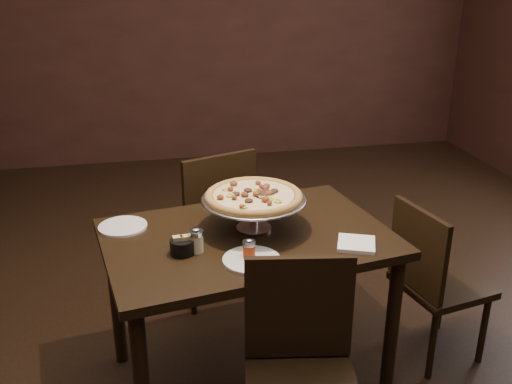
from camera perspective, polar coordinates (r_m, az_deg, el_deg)
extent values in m
cube|color=black|center=(2.94, -0.74, -18.33)|extent=(6.00, 7.00, 0.02)
cube|color=black|center=(5.75, -7.93, 16.81)|extent=(6.00, 0.02, 2.80)
cube|color=black|center=(2.53, -0.88, -4.67)|extent=(1.35, 1.01, 0.04)
cylinder|color=black|center=(2.69, 13.42, -13.19)|extent=(0.06, 0.06, 0.73)
cylinder|color=black|center=(2.91, -13.81, -10.23)|extent=(0.06, 0.06, 0.73)
cylinder|color=black|center=(3.20, 6.45, -6.64)|extent=(0.06, 0.06, 0.73)
cylinder|color=#B8B8BF|center=(2.57, -0.23, -3.60)|extent=(0.16, 0.16, 0.01)
cylinder|color=#B8B8BF|center=(2.54, -0.23, -2.23)|extent=(0.03, 0.03, 0.13)
cylinder|color=#B8B8BF|center=(2.52, -0.23, -0.86)|extent=(0.11, 0.11, 0.01)
cylinder|color=#AEAEB4|center=(2.51, -0.23, -0.72)|extent=(0.45, 0.45, 0.01)
torus|color=#AEAEB4|center=(2.51, -0.23, -0.69)|extent=(0.47, 0.47, 0.01)
cylinder|color=olive|center=(2.51, -0.23, -0.50)|extent=(0.42, 0.42, 0.01)
torus|color=olive|center=(2.51, -0.23, -0.41)|extent=(0.43, 0.43, 0.04)
cylinder|color=#E9C180|center=(2.51, -0.23, -0.29)|extent=(0.36, 0.36, 0.01)
cylinder|color=beige|center=(2.37, -5.99, -5.12)|extent=(0.06, 0.06, 0.08)
cylinder|color=#B8B8BF|center=(2.35, -6.04, -4.08)|extent=(0.06, 0.06, 0.02)
ellipsoid|color=#B8B8BF|center=(2.34, -6.05, -3.73)|extent=(0.03, 0.03, 0.01)
cylinder|color=maroon|center=(2.30, -0.69, -6.03)|extent=(0.05, 0.05, 0.07)
cylinder|color=#B8B8BF|center=(2.28, -0.70, -5.13)|extent=(0.05, 0.05, 0.02)
ellipsoid|color=#B8B8BF|center=(2.28, -0.70, -4.83)|extent=(0.03, 0.03, 0.01)
cylinder|color=black|center=(2.37, -7.38, -5.43)|extent=(0.10, 0.10, 0.06)
cube|color=tan|center=(2.36, -7.81, -5.16)|extent=(0.04, 0.03, 0.07)
cube|color=tan|center=(2.36, -7.06, -5.10)|extent=(0.04, 0.03, 0.07)
cube|color=white|center=(2.46, 10.01, -5.13)|extent=(0.20, 0.20, 0.02)
cylinder|color=white|center=(2.65, -13.18, -3.37)|extent=(0.22, 0.22, 0.01)
cylinder|color=white|center=(2.30, -0.44, -6.80)|extent=(0.23, 0.23, 0.01)
cone|color=#B8B8BF|center=(2.42, 0.44, -1.47)|extent=(0.17, 0.17, 0.00)
cylinder|color=black|center=(2.42, 0.44, -1.40)|extent=(0.10, 0.11, 0.02)
cube|color=black|center=(3.39, -5.06, -3.33)|extent=(0.56, 0.56, 0.04)
cube|color=black|center=(3.12, -3.59, -0.33)|extent=(0.42, 0.17, 0.46)
cylinder|color=black|center=(3.70, -3.71, -5.02)|extent=(0.04, 0.04, 0.43)
cylinder|color=black|center=(3.57, -8.77, -6.30)|extent=(0.04, 0.04, 0.43)
cylinder|color=black|center=(3.43, -0.92, -7.32)|extent=(0.04, 0.04, 0.43)
cylinder|color=black|center=(3.29, -6.32, -8.84)|extent=(0.04, 0.04, 0.43)
cube|color=black|center=(2.21, 4.32, -11.45)|extent=(0.41, 0.10, 0.43)
cube|color=black|center=(3.02, 18.10, -8.81)|extent=(0.46, 0.46, 0.04)
cube|color=black|center=(2.81, 15.89, -5.58)|extent=(0.10, 0.39, 0.41)
cylinder|color=black|center=(3.13, 21.78, -12.68)|extent=(0.03, 0.03, 0.38)
cylinder|color=black|center=(3.32, 18.03, -10.06)|extent=(0.03, 0.03, 0.38)
cylinder|color=black|center=(2.94, 17.20, -14.42)|extent=(0.03, 0.03, 0.38)
cylinder|color=black|center=(3.14, 13.54, -11.48)|extent=(0.03, 0.03, 0.38)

